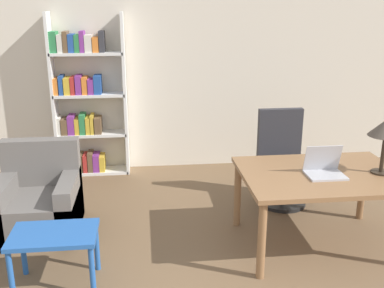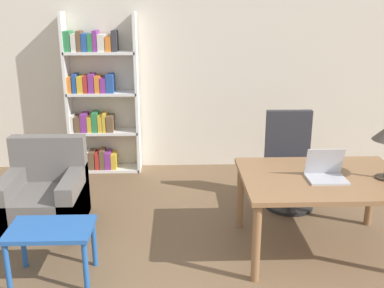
% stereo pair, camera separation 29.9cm
% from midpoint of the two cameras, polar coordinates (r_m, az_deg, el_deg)
% --- Properties ---
extents(wall_back, '(8.00, 0.06, 2.70)m').
position_cam_midpoint_polar(wall_back, '(6.06, 2.87, 9.53)').
color(wall_back, beige).
rests_on(wall_back, ground_plane).
extents(desk, '(1.44, 1.06, 0.72)m').
position_cam_midpoint_polar(desk, '(4.20, 18.27, -5.05)').
color(desk, olive).
rests_on(desk, ground_plane).
extents(laptop, '(0.33, 0.25, 0.26)m').
position_cam_midpoint_polar(laptop, '(4.10, 18.65, -3.49)').
color(laptop, '#B2B2B7').
rests_on(laptop, desk).
extents(office_chair, '(0.53, 0.53, 1.05)m').
position_cam_midpoint_polar(office_chair, '(5.13, 13.91, -2.63)').
color(office_chair, black).
rests_on(office_chair, ground_plane).
extents(side_table_blue, '(0.67, 0.44, 0.47)m').
position_cam_midpoint_polar(side_table_blue, '(3.80, -15.31, -11.20)').
color(side_table_blue, '#2356A3').
rests_on(side_table_blue, ground_plane).
extents(armchair, '(0.77, 0.79, 0.87)m').
position_cam_midpoint_polar(armchair, '(4.78, -16.49, -6.74)').
color(armchair, '#66605B').
rests_on(armchair, ground_plane).
extents(bookshelf, '(0.93, 0.28, 2.09)m').
position_cam_midpoint_polar(bookshelf, '(5.99, -10.58, 5.29)').
color(bookshelf, white).
rests_on(bookshelf, ground_plane).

